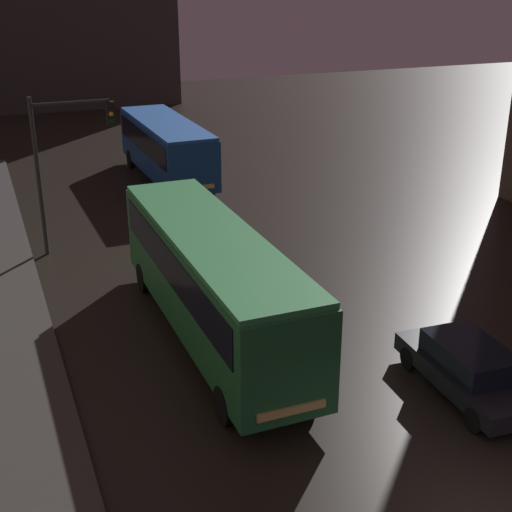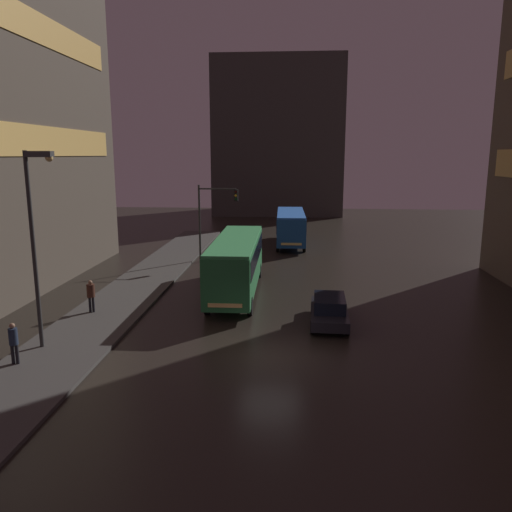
# 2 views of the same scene
# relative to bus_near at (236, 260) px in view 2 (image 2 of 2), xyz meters

# --- Properties ---
(ground_plane) EXTENTS (120.00, 120.00, 0.00)m
(ground_plane) POSITION_rel_bus_near_xyz_m (2.50, -9.66, -2.13)
(ground_plane) COLOR black
(sidewalk_left) EXTENTS (4.00, 48.00, 0.15)m
(sidewalk_left) POSITION_rel_bus_near_xyz_m (-6.50, 0.34, -2.05)
(sidewalk_left) COLOR #3D3A38
(sidewalk_left) RESTS_ON ground
(building_far_backdrop) EXTENTS (18.07, 12.00, 21.50)m
(building_far_backdrop) POSITION_rel_bus_near_xyz_m (1.21, 44.61, 8.62)
(building_far_backdrop) COLOR #383333
(building_far_backdrop) RESTS_ON ground
(bus_near) EXTENTS (2.64, 11.25, 3.45)m
(bus_near) POSITION_rel_bus_near_xyz_m (0.00, 0.00, 0.00)
(bus_near) COLOR #236B38
(bus_near) RESTS_ON ground
(bus_far) EXTENTS (2.75, 9.66, 3.16)m
(bus_far) POSITION_rel_bus_near_xyz_m (3.22, 17.15, -0.18)
(bus_far) COLOR #194793
(bus_far) RESTS_ON ground
(car_taxi) EXTENTS (2.02, 4.59, 1.43)m
(car_taxi) POSITION_rel_bus_near_xyz_m (5.29, -5.27, -1.39)
(car_taxi) COLOR black
(car_taxi) RESTS_ON ground
(pedestrian_near) EXTENTS (0.44, 0.44, 1.71)m
(pedestrian_near) POSITION_rel_bus_near_xyz_m (-7.68, -11.50, -0.98)
(pedestrian_near) COLOR black
(pedestrian_near) RESTS_ON sidewalk_left
(pedestrian_mid) EXTENTS (0.48, 0.48, 1.74)m
(pedestrian_mid) POSITION_rel_bus_near_xyz_m (-7.28, -4.70, -0.92)
(pedestrian_mid) COLOR black
(pedestrian_mid) RESTS_ON sidewalk_left
(traffic_light_main) EXTENTS (3.13, 0.35, 6.13)m
(traffic_light_main) POSITION_rel_bus_near_xyz_m (-2.84, 8.94, 2.01)
(traffic_light_main) COLOR #2D2D2D
(traffic_light_main) RESTS_ON ground
(street_lamp_sidewalk) EXTENTS (1.25, 0.36, 8.44)m
(street_lamp_sidewalk) POSITION_rel_bus_near_xyz_m (-7.30, -9.63, 3.53)
(street_lamp_sidewalk) COLOR #2D2D2D
(street_lamp_sidewalk) RESTS_ON sidewalk_left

